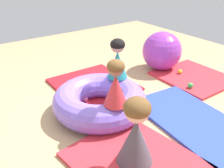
{
  "coord_description": "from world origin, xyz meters",
  "views": [
    {
      "loc": [
        2.3,
        -1.51,
        1.87
      ],
      "look_at": [
        -0.13,
        0.23,
        0.36
      ],
      "focal_mm": 40.34,
      "sensor_mm": 36.0,
      "label": 1
    }
  ],
  "objects_px": {
    "adult_seated": "(136,132)",
    "play_ball_blue": "(132,136)",
    "exercise_ball_large": "(162,51)",
    "play_ball_green": "(190,85)",
    "child_in_red": "(116,83)",
    "play_ball_teal": "(69,82)",
    "inflatable_cushion": "(100,100)",
    "child_in_teal": "(117,59)",
    "play_ball_yellow": "(85,86)",
    "play_ball_yellow_second": "(180,72)",
    "play_ball_pink": "(85,99)"
  },
  "relations": [
    {
      "from": "child_in_teal",
      "to": "play_ball_pink",
      "type": "bearing_deg",
      "value": -9.98
    },
    {
      "from": "adult_seated",
      "to": "inflatable_cushion",
      "type": "bearing_deg",
      "value": 9.8
    },
    {
      "from": "play_ball_green",
      "to": "play_ball_pink",
      "type": "bearing_deg",
      "value": -110.88
    },
    {
      "from": "inflatable_cushion",
      "to": "play_ball_pink",
      "type": "relative_size",
      "value": 15.29
    },
    {
      "from": "child_in_red",
      "to": "play_ball_yellow_second",
      "type": "distance_m",
      "value": 2.0
    },
    {
      "from": "child_in_teal",
      "to": "child_in_red",
      "type": "bearing_deg",
      "value": 58.13
    },
    {
      "from": "child_in_red",
      "to": "adult_seated",
      "type": "xyz_separation_m",
      "value": [
        0.57,
        -0.18,
        -0.23
      ]
    },
    {
      "from": "adult_seated",
      "to": "play_ball_green",
      "type": "bearing_deg",
      "value": -45.11
    },
    {
      "from": "child_in_red",
      "to": "play_ball_blue",
      "type": "height_order",
      "value": "child_in_red"
    },
    {
      "from": "play_ball_blue",
      "to": "adult_seated",
      "type": "bearing_deg",
      "value": -34.93
    },
    {
      "from": "adult_seated",
      "to": "play_ball_blue",
      "type": "distance_m",
      "value": 0.46
    },
    {
      "from": "child_in_teal",
      "to": "play_ball_green",
      "type": "relative_size",
      "value": 6.6
    },
    {
      "from": "play_ball_pink",
      "to": "play_ball_teal",
      "type": "distance_m",
      "value": 0.65
    },
    {
      "from": "exercise_ball_large",
      "to": "child_in_red",
      "type": "bearing_deg",
      "value": -60.73
    },
    {
      "from": "play_ball_teal",
      "to": "play_ball_yellow_second",
      "type": "bearing_deg",
      "value": 66.21
    },
    {
      "from": "child_in_red",
      "to": "play_ball_blue",
      "type": "distance_m",
      "value": 0.62
    },
    {
      "from": "play_ball_yellow",
      "to": "play_ball_green",
      "type": "relative_size",
      "value": 0.97
    },
    {
      "from": "play_ball_yellow",
      "to": "play_ball_pink",
      "type": "height_order",
      "value": "same"
    },
    {
      "from": "child_in_teal",
      "to": "play_ball_blue",
      "type": "xyz_separation_m",
      "value": [
        0.87,
        -0.44,
        -0.55
      ]
    },
    {
      "from": "child_in_teal",
      "to": "play_ball_yellow_second",
      "type": "distance_m",
      "value": 1.48
    },
    {
      "from": "inflatable_cushion",
      "to": "adult_seated",
      "type": "height_order",
      "value": "adult_seated"
    },
    {
      "from": "play_ball_blue",
      "to": "play_ball_green",
      "type": "distance_m",
      "value": 1.59
    },
    {
      "from": "child_in_red",
      "to": "play_ball_pink",
      "type": "height_order",
      "value": "child_in_red"
    },
    {
      "from": "adult_seated",
      "to": "play_ball_yellow",
      "type": "distance_m",
      "value": 1.71
    },
    {
      "from": "play_ball_blue",
      "to": "exercise_ball_large",
      "type": "height_order",
      "value": "exercise_ball_large"
    },
    {
      "from": "child_in_red",
      "to": "play_ball_pink",
      "type": "distance_m",
      "value": 0.9
    },
    {
      "from": "adult_seated",
      "to": "play_ball_yellow",
      "type": "xyz_separation_m",
      "value": [
        -1.64,
        0.37,
        -0.31
      ]
    },
    {
      "from": "child_in_red",
      "to": "play_ball_teal",
      "type": "height_order",
      "value": "child_in_red"
    },
    {
      "from": "child_in_red",
      "to": "play_ball_teal",
      "type": "bearing_deg",
      "value": 44.19
    },
    {
      "from": "adult_seated",
      "to": "exercise_ball_large",
      "type": "bearing_deg",
      "value": -28.34
    },
    {
      "from": "child_in_red",
      "to": "exercise_ball_large",
      "type": "relative_size",
      "value": 0.78
    },
    {
      "from": "adult_seated",
      "to": "play_ball_blue",
      "type": "bearing_deg",
      "value": -11.98
    },
    {
      "from": "child_in_red",
      "to": "play_ball_green",
      "type": "height_order",
      "value": "child_in_red"
    },
    {
      "from": "adult_seated",
      "to": "play_ball_teal",
      "type": "xyz_separation_m",
      "value": [
        -1.93,
        0.25,
        -0.32
      ]
    },
    {
      "from": "child_in_teal",
      "to": "play_ball_teal",
      "type": "distance_m",
      "value": 1.03
    },
    {
      "from": "adult_seated",
      "to": "play_ball_yellow_second",
      "type": "bearing_deg",
      "value": -37.25
    },
    {
      "from": "play_ball_teal",
      "to": "exercise_ball_large",
      "type": "bearing_deg",
      "value": 77.64
    },
    {
      "from": "inflatable_cushion",
      "to": "play_ball_yellow_second",
      "type": "distance_m",
      "value": 1.79
    },
    {
      "from": "inflatable_cushion",
      "to": "play_ball_yellow",
      "type": "distance_m",
      "value": 0.66
    },
    {
      "from": "play_ball_teal",
      "to": "inflatable_cushion",
      "type": "bearing_deg",
      "value": -1.29
    },
    {
      "from": "play_ball_yellow",
      "to": "exercise_ball_large",
      "type": "distance_m",
      "value": 1.6
    },
    {
      "from": "inflatable_cushion",
      "to": "adult_seated",
      "type": "relative_size",
      "value": 1.72
    },
    {
      "from": "child_in_teal",
      "to": "play_ball_yellow",
      "type": "relative_size",
      "value": 6.8
    },
    {
      "from": "play_ball_yellow",
      "to": "play_ball_teal",
      "type": "distance_m",
      "value": 0.32
    },
    {
      "from": "play_ball_green",
      "to": "exercise_ball_large",
      "type": "xyz_separation_m",
      "value": [
        -0.87,
        0.22,
        0.27
      ]
    },
    {
      "from": "child_in_red",
      "to": "play_ball_yellow",
      "type": "xyz_separation_m",
      "value": [
        -1.07,
        0.2,
        -0.54
      ]
    },
    {
      "from": "adult_seated",
      "to": "play_ball_teal",
      "type": "bearing_deg",
      "value": 15.47
    },
    {
      "from": "play_ball_teal",
      "to": "exercise_ball_large",
      "type": "distance_m",
      "value": 1.75
    },
    {
      "from": "play_ball_green",
      "to": "child_in_red",
      "type": "bearing_deg",
      "value": -85.35
    },
    {
      "from": "inflatable_cushion",
      "to": "play_ball_blue",
      "type": "height_order",
      "value": "inflatable_cushion"
    }
  ]
}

